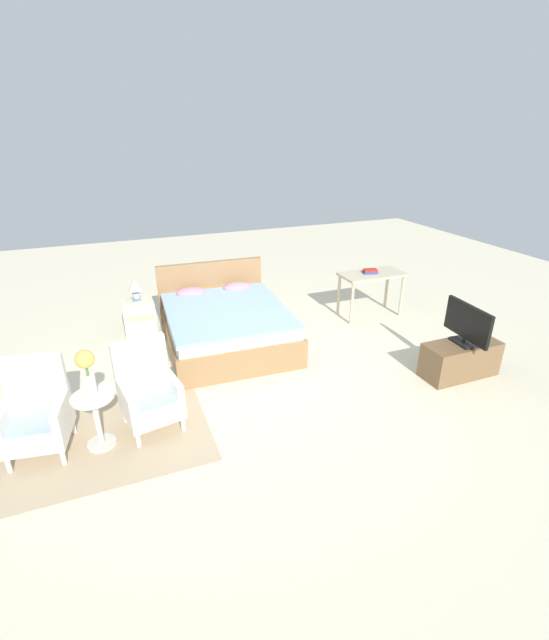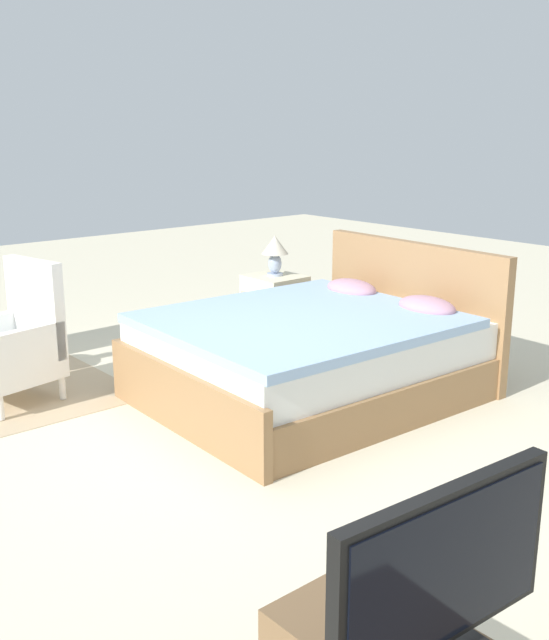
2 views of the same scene
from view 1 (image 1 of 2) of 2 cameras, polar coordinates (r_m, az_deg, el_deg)
The scene contains 13 objects.
ground_plane at distance 5.61m, azimuth -1.68°, elevation -6.48°, with size 16.00×16.00×0.00m, color beige.
floor_rug at distance 4.80m, azimuth -22.02°, elevation -14.39°, with size 2.10×1.50×0.01m.
bed at distance 6.18m, azimuth -6.59°, elevation -0.50°, with size 1.74×2.12×0.96m.
armchair_by_window_left at distance 4.70m, azimuth -29.05°, elevation -11.04°, with size 0.62×0.62×0.92m.
armchair_by_window_right at distance 4.62m, azimuth -16.43°, elevation -9.32°, with size 0.63×0.63×0.92m.
side_table at distance 4.52m, azimuth -22.69°, elevation -11.53°, with size 0.40×0.40×0.57m.
flower_vase at distance 4.26m, azimuth -23.77°, elevation -5.96°, with size 0.17×0.17×0.48m.
nightstand at distance 6.58m, azimuth -17.53°, elevation 0.01°, with size 0.44×0.41×0.58m.
table_lamp at distance 6.40m, azimuth -18.08°, elevation 4.13°, with size 0.22×0.22×0.33m.
tv_stand at distance 5.84m, azimuth 23.51°, elevation -4.82°, with size 0.96×0.40×0.45m.
tv_flatscreen at distance 5.65m, azimuth 24.32°, elevation -0.51°, with size 0.22×0.73×0.50m.
vanity_desk at distance 7.14m, azimuth 12.83°, elevation 5.28°, with size 1.04×0.52×0.73m.
book_stack at distance 7.08m, azimuth 12.65°, elevation 6.35°, with size 0.25×0.19×0.07m.
Camera 1 is at (-1.62, -4.55, 2.85)m, focal length 24.00 mm.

